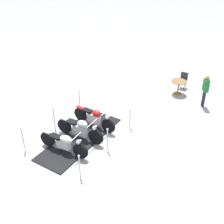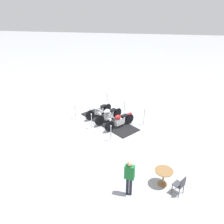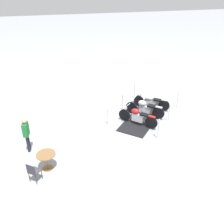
{
  "view_description": "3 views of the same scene",
  "coord_description": "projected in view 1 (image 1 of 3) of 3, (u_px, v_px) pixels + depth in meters",
  "views": [
    {
      "loc": [
        -10.24,
        0.11,
        7.74
      ],
      "look_at": [
        0.57,
        -1.46,
        0.87
      ],
      "focal_mm": 47.5,
      "sensor_mm": 36.0,
      "label": 1
    },
    {
      "loc": [
        2.24,
        -14.01,
        7.64
      ],
      "look_at": [
        0.32,
        -0.72,
        1.09
      ],
      "focal_mm": 38.91,
      "sensor_mm": 36.0,
      "label": 2
    },
    {
      "loc": [
        11.93,
        -4.68,
        7.35
      ],
      "look_at": [
        1.04,
        -2.15,
        1.11
      ],
      "focal_mm": 40.81,
      "sensor_mm": 36.0,
      "label": 3
    }
  ],
  "objects": [
    {
      "name": "cafe_chair_near_table",
      "position": [
        183.0,
        79.0,
        16.45
      ],
      "size": [
        0.56,
        0.56,
        0.9
      ],
      "rotation": [
        0.0,
        0.0,
        2.48
      ],
      "color": "#2D2D33",
      "rests_on": "ground_plane"
    },
    {
      "name": "motorcycle_maroon",
      "position": [
        94.0,
        118.0,
        13.18
      ],
      "size": [
        1.66,
        1.7,
        0.98
      ],
      "rotation": [
        0.0,
        0.0,
        -2.34
      ],
      "color": "black",
      "rests_on": "display_platform"
    },
    {
      "name": "display_platform",
      "position": [
        80.0,
        138.0,
        12.7
      ],
      "size": [
        4.24,
        3.93,
        0.05
      ],
      "primitive_type": "cube",
      "rotation": [
        0.0,
        0.0,
        -0.71
      ],
      "color": "black",
      "rests_on": "ground_plane"
    },
    {
      "name": "stanchion_right_front",
      "position": [
        80.0,
        170.0,
        10.59
      ],
      "size": [
        0.32,
        0.32,
        1.04
      ],
      "color": "silver",
      "rests_on": "ground_plane"
    },
    {
      "name": "stanchion_right_mid",
      "position": [
        108.0,
        143.0,
        11.89
      ],
      "size": [
        0.32,
        0.32,
        1.07
      ],
      "color": "silver",
      "rests_on": "ground_plane"
    },
    {
      "name": "stanchion_left_front",
      "position": [
        24.0,
        144.0,
        11.84
      ],
      "size": [
        0.34,
        0.34,
        1.13
      ],
      "color": "silver",
      "rests_on": "ground_plane"
    },
    {
      "name": "motorcycle_cream",
      "position": [
        64.0,
        143.0,
        11.68
      ],
      "size": [
        1.44,
        1.87,
        0.96
      ],
      "rotation": [
        0.0,
        0.0,
        -2.21
      ],
      "color": "black",
      "rests_on": "display_platform"
    },
    {
      "name": "motorcycle_chrome",
      "position": [
        80.0,
        129.0,
        12.4
      ],
      "size": [
        1.48,
        1.87,
        1.0
      ],
      "rotation": [
        0.0,
        0.0,
        -2.23
      ],
      "color": "black",
      "rests_on": "display_platform"
    },
    {
      "name": "stanchion_right_rear",
      "position": [
        130.0,
        122.0,
        13.2
      ],
      "size": [
        0.29,
        0.29,
        1.01
      ],
      "color": "silver",
      "rests_on": "ground_plane"
    },
    {
      "name": "cafe_table",
      "position": [
        179.0,
        84.0,
        15.82
      ],
      "size": [
        0.8,
        0.8,
        0.76
      ],
      "color": "olive",
      "rests_on": "ground_plane"
    },
    {
      "name": "ground_plane",
      "position": [
        80.0,
        139.0,
        12.71
      ],
      "size": [
        80.0,
        80.0,
        0.0
      ],
      "primitive_type": "plane",
      "color": "#A8AAB2"
    },
    {
      "name": "stanchion_left_rear",
      "position": [
        80.0,
        103.0,
        14.43
      ],
      "size": [
        0.29,
        0.29,
        1.15
      ],
      "color": "silver",
      "rests_on": "ground_plane"
    },
    {
      "name": "stanchion_left_mid",
      "position": [
        55.0,
        122.0,
        13.14
      ],
      "size": [
        0.31,
        0.31,
        1.1
      ],
      "color": "silver",
      "rests_on": "ground_plane"
    },
    {
      "name": "bystander_person",
      "position": [
        206.0,
        88.0,
        14.47
      ],
      "size": [
        0.43,
        0.28,
        1.72
      ],
      "rotation": [
        0.0,
        0.0,
        1.41
      ],
      "color": "#23232D",
      "rests_on": "ground_plane"
    }
  ]
}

